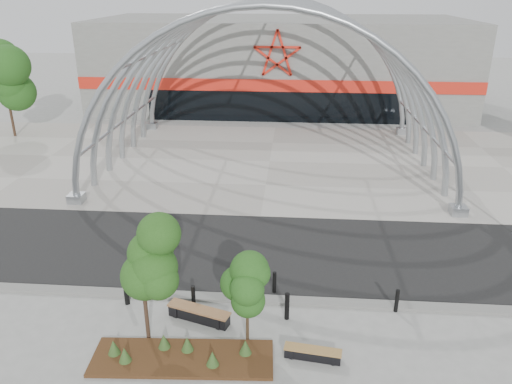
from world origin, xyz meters
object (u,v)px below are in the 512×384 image
(bench_1, at_px, (313,354))
(bench_0, at_px, (199,314))
(street_tree_1, at_px, (247,284))
(bollard_2, at_px, (274,283))
(street_tree_0, at_px, (141,260))

(bench_1, bearing_deg, bench_0, 157.02)
(street_tree_1, relative_size, bollard_2, 3.39)
(bollard_2, bearing_deg, bench_1, -69.02)
(bollard_2, bearing_deg, street_tree_1, -104.93)
(bench_1, xyz_separation_m, bollard_2, (-1.36, 3.54, 0.26))
(bench_1, bearing_deg, street_tree_1, 161.32)
(street_tree_0, bearing_deg, bench_1, -6.13)
(street_tree_0, height_order, street_tree_1, street_tree_0)
(street_tree_0, height_order, bench_0, street_tree_0)
(street_tree_1, xyz_separation_m, bench_1, (2.11, -0.71, -1.99))
(street_tree_1, height_order, bench_0, street_tree_1)
(street_tree_0, distance_m, bench_1, 6.11)
(street_tree_0, relative_size, bench_0, 1.78)
(street_tree_1, bearing_deg, street_tree_0, -177.67)
(bench_1, distance_m, bollard_2, 3.80)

